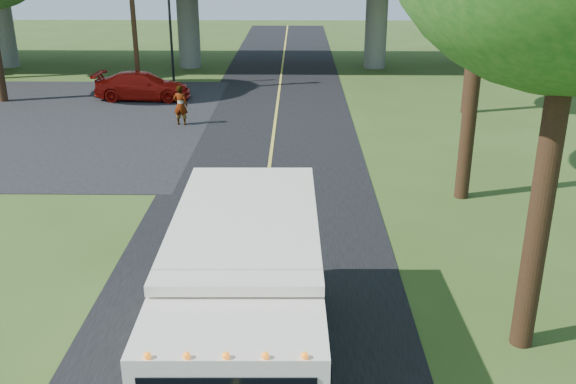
{
  "coord_description": "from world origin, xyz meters",
  "views": [
    {
      "loc": [
        0.99,
        -9.98,
        7.46
      ],
      "look_at": [
        0.77,
        5.19,
        1.6
      ],
      "focal_mm": 40.0,
      "sensor_mm": 36.0,
      "label": 1
    }
  ],
  "objects_px": {
    "traffic_signal": "(170,28)",
    "red_sedan": "(143,86)",
    "pedestrian": "(181,105)",
    "step_van": "(245,300)",
    "utility_pole": "(132,5)"
  },
  "relations": [
    {
      "from": "traffic_signal",
      "to": "step_van",
      "type": "distance_m",
      "value": 26.89
    },
    {
      "from": "utility_pole",
      "to": "traffic_signal",
      "type": "bearing_deg",
      "value": 53.13
    },
    {
      "from": "pedestrian",
      "to": "traffic_signal",
      "type": "bearing_deg",
      "value": -66.81
    },
    {
      "from": "utility_pole",
      "to": "pedestrian",
      "type": "height_order",
      "value": "utility_pole"
    },
    {
      "from": "step_van",
      "to": "red_sedan",
      "type": "bearing_deg",
      "value": 106.38
    },
    {
      "from": "red_sedan",
      "to": "step_van",
      "type": "bearing_deg",
      "value": -159.9
    },
    {
      "from": "red_sedan",
      "to": "pedestrian",
      "type": "relative_size",
      "value": 2.72
    },
    {
      "from": "utility_pole",
      "to": "pedestrian",
      "type": "relative_size",
      "value": 5.07
    },
    {
      "from": "traffic_signal",
      "to": "pedestrian",
      "type": "height_order",
      "value": "traffic_signal"
    },
    {
      "from": "traffic_signal",
      "to": "red_sedan",
      "type": "bearing_deg",
      "value": -105.42
    },
    {
      "from": "traffic_signal",
      "to": "step_van",
      "type": "xyz_separation_m",
      "value": [
        6.09,
        -26.14,
        -1.58
      ]
    },
    {
      "from": "step_van",
      "to": "pedestrian",
      "type": "xyz_separation_m",
      "value": [
        -4.22,
        17.69,
        -0.73
      ]
    },
    {
      "from": "step_van",
      "to": "red_sedan",
      "type": "xyz_separation_m",
      "value": [
        -7.04,
        22.69,
        -0.91
      ]
    },
    {
      "from": "traffic_signal",
      "to": "utility_pole",
      "type": "xyz_separation_m",
      "value": [
        -1.5,
        -2.0,
        1.4
      ]
    },
    {
      "from": "traffic_signal",
      "to": "utility_pole",
      "type": "distance_m",
      "value": 2.86
    }
  ]
}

